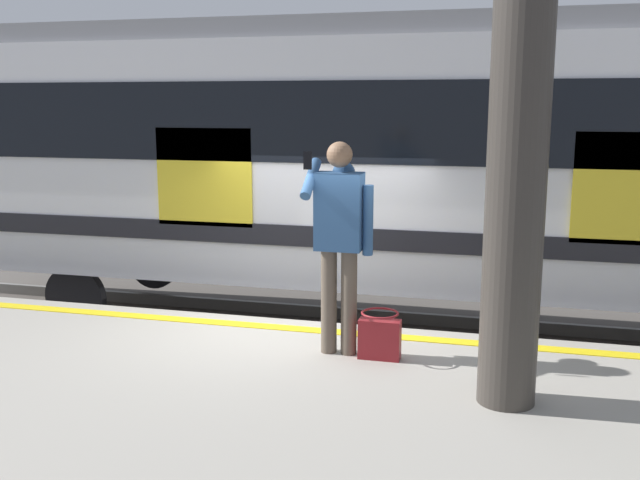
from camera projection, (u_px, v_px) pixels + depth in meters
name	position (u px, v px, depth m)	size (l,w,h in m)	color
ground_plane	(298.00, 403.00, 7.57)	(25.08, 25.08, 0.00)	#4C4742
platform	(234.00, 440.00, 5.77)	(15.92, 3.62, 0.91)	#9E998E
safety_line	(289.00, 328.00, 7.12)	(15.60, 0.16, 0.01)	yellow
track_rail_near	(335.00, 346.00, 9.12)	(20.69, 0.08, 0.16)	slate
track_rail_far	(358.00, 314.00, 10.49)	(20.69, 0.08, 0.16)	slate
train_carriage	(419.00, 152.00, 9.13)	(13.29, 2.77, 3.88)	silver
passenger	(340.00, 230.00, 6.24)	(0.57, 0.55, 1.86)	brown
handbag	(380.00, 336.00, 6.25)	(0.36, 0.33, 0.42)	maroon
station_column	(519.00, 133.00, 5.02)	(0.42, 0.42, 3.95)	#38332D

